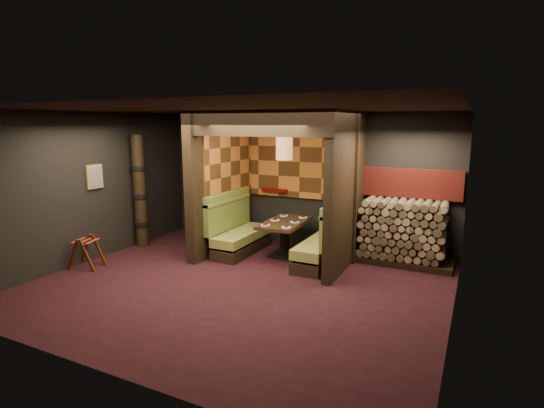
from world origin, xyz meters
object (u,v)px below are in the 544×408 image
at_px(dining_table, 285,233).
at_px(totem_column, 140,192).
at_px(pendant_lamp, 284,148).
at_px(booth_bench_right, 325,244).
at_px(luggage_rack, 86,251).
at_px(firewood_stack, 406,233).
at_px(booth_bench_left, 238,233).

height_order(dining_table, totem_column, totem_column).
relative_size(dining_table, pendant_lamp, 1.52).
xyz_separation_m(booth_bench_right, luggage_rack, (-3.90, -2.09, -0.09)).
height_order(luggage_rack, totem_column, totem_column).
distance_m(booth_bench_right, firewood_stack, 1.54).
relative_size(booth_bench_left, booth_bench_right, 1.00).
bearing_deg(booth_bench_right, luggage_rack, -151.86).
xyz_separation_m(luggage_rack, firewood_stack, (5.25, 2.79, 0.30)).
height_order(dining_table, pendant_lamp, pendant_lamp).
xyz_separation_m(pendant_lamp, firewood_stack, (2.25, 0.59, -1.55)).
relative_size(luggage_rack, totem_column, 0.28).
bearing_deg(firewood_stack, pendant_lamp, -165.39).
distance_m(dining_table, totem_column, 3.24).
bearing_deg(totem_column, booth_bench_right, 7.86).
bearing_deg(booth_bench_right, dining_table, 169.68).
xyz_separation_m(booth_bench_left, luggage_rack, (-2.01, -2.09, -0.09)).
bearing_deg(dining_table, totem_column, -166.98).
height_order(luggage_rack, firewood_stack, firewood_stack).
xyz_separation_m(luggage_rack, totem_column, (-0.08, 1.54, 0.87)).
bearing_deg(booth_bench_left, booth_bench_right, 0.00).
xyz_separation_m(dining_table, pendant_lamp, (0.00, -0.05, 1.68)).
xyz_separation_m(booth_bench_right, pendant_lamp, (-0.90, 0.11, 1.76)).
bearing_deg(luggage_rack, booth_bench_left, 46.10).
bearing_deg(booth_bench_left, luggage_rack, -133.90).
bearing_deg(booth_bench_left, firewood_stack, 12.17).
bearing_deg(pendant_lamp, booth_bench_right, -7.20).
relative_size(booth_bench_left, pendant_lamp, 1.75).
bearing_deg(totem_column, booth_bench_left, 14.75).
bearing_deg(booth_bench_left, dining_table, 9.32).
relative_size(booth_bench_right, totem_column, 0.67).
bearing_deg(booth_bench_right, booth_bench_left, 180.00).
relative_size(pendant_lamp, luggage_rack, 1.38).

